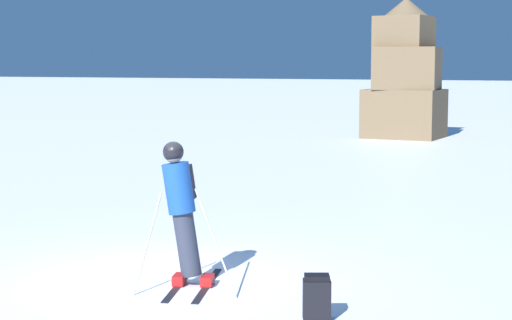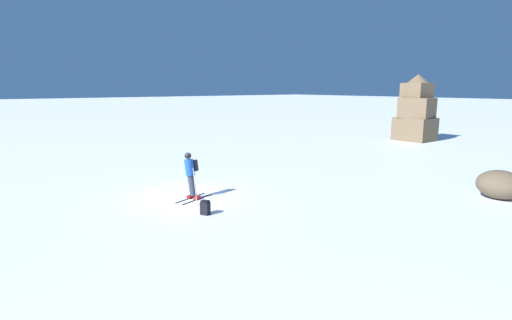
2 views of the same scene
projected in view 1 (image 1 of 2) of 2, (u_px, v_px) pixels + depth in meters
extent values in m
plane|color=white|center=(161.00, 281.00, 11.02)|extent=(300.00, 300.00, 0.00)
cube|color=black|center=(179.00, 284.00, 10.82)|extent=(0.66, 1.65, 0.01)
cube|color=black|center=(207.00, 285.00, 10.78)|extent=(0.66, 1.65, 0.01)
cube|color=#B21919|center=(179.00, 279.00, 10.82)|extent=(0.23, 0.31, 0.12)
cube|color=#B21919|center=(207.00, 280.00, 10.78)|extent=(0.23, 0.31, 0.12)
cylinder|color=#2D3342|center=(187.00, 244.00, 10.75)|extent=(0.44, 0.37, 0.83)
cylinder|color=#194799|center=(179.00, 188.00, 10.69)|extent=(0.51, 0.46, 0.67)
sphere|color=tan|center=(174.00, 154.00, 10.65)|extent=(0.32, 0.30, 0.26)
sphere|color=black|center=(173.00, 152.00, 10.65)|extent=(0.37, 0.35, 0.30)
cube|color=black|center=(183.00, 183.00, 10.94)|extent=(0.38, 0.28, 0.47)
cylinder|color=#B7B7BC|center=(148.00, 243.00, 10.50)|extent=(0.08, 0.58, 1.19)
cylinder|color=#B7B7BC|center=(216.00, 243.00, 10.40)|extent=(0.75, 0.30, 1.25)
cube|color=brown|center=(404.00, 114.00, 32.72)|extent=(2.79, 2.37, 1.86)
cube|color=brown|center=(407.00, 68.00, 32.41)|extent=(2.58, 2.38, 1.59)
cube|color=brown|center=(404.00, 32.00, 32.47)|extent=(2.04, 1.95, 1.17)
cone|color=brown|center=(406.00, 7.00, 32.28)|extent=(1.68, 1.68, 0.69)
cube|color=black|center=(317.00, 300.00, 9.33)|extent=(0.37, 0.33, 0.44)
cube|color=black|center=(317.00, 277.00, 9.30)|extent=(0.33, 0.30, 0.06)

